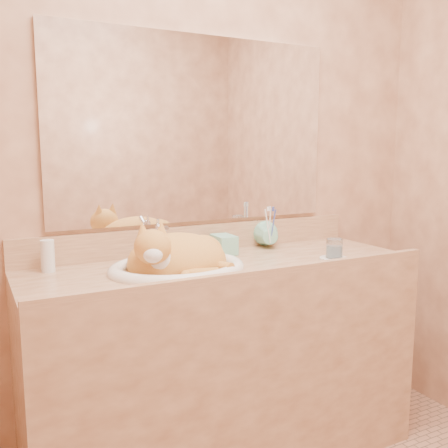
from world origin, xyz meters
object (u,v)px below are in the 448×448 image
soap_dispenser (230,235)px  water_glass (334,248)px  vanity_counter (225,362)px  sink_basin (177,249)px  toothbrush_cup (270,238)px  cat (175,255)px

soap_dispenser → water_glass: (0.35, -0.26, -0.04)m
vanity_counter → soap_dispenser: 0.53m
vanity_counter → sink_basin: (-0.21, -0.02, 0.51)m
vanity_counter → toothbrush_cup: toothbrush_cup is taller
sink_basin → toothbrush_cup: sink_basin is taller
sink_basin → soap_dispenser: soap_dispenser is taller
sink_basin → soap_dispenser: (0.29, 0.12, 0.01)m
cat → toothbrush_cup: 0.56m
cat → soap_dispenser: bearing=32.9°
water_glass → toothbrush_cup: bearing=112.3°
toothbrush_cup → water_glass: toothbrush_cup is taller
sink_basin → water_glass: 0.66m
vanity_counter → cat: size_ratio=4.13×
vanity_counter → sink_basin: size_ratio=3.08×
sink_basin → cat: bearing=-154.7°
sink_basin → cat: 0.02m
soap_dispenser → sink_basin: bearing=-156.4°
vanity_counter → toothbrush_cup: (0.31, 0.14, 0.48)m
sink_basin → toothbrush_cup: (0.52, 0.16, -0.03)m
cat → soap_dispenser: 0.33m
vanity_counter → water_glass: size_ratio=20.18×
soap_dispenser → toothbrush_cup: 0.23m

